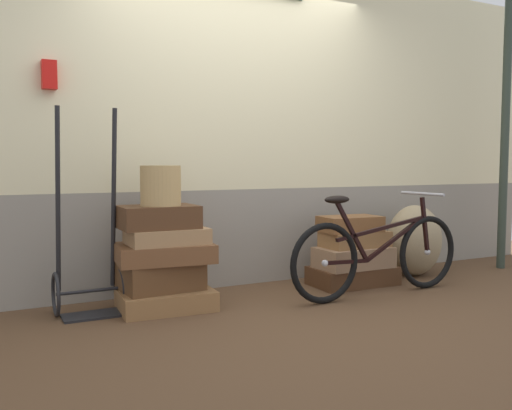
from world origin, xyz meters
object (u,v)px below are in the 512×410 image
object	(u,v)px
wicker_basket	(161,186)
luggage_trolley	(88,268)
suitcase_6	(354,257)
burlap_sack	(414,240)
suitcase_1	(161,275)
suitcase_4	(158,217)
suitcase_3	(167,236)
suitcase_0	(166,300)
suitcase_5	(353,276)
bicycle	(378,254)
suitcase_2	(165,253)
suitcase_8	(350,224)
suitcase_7	(355,239)

from	to	relation	value
wicker_basket	luggage_trolley	world-z (taller)	luggage_trolley
suitcase_6	burlap_sack	bearing A→B (deg)	6.33
suitcase_1	suitcase_4	world-z (taller)	suitcase_4
burlap_sack	wicker_basket	bearing A→B (deg)	-178.41
suitcase_3	luggage_trolley	xyz separation A→B (m)	(-0.52, 0.13, -0.21)
suitcase_0	suitcase_3	xyz separation A→B (m)	(0.02, 0.02, 0.45)
suitcase_5	bicycle	bearing A→B (deg)	-96.91
suitcase_0	burlap_sack	bearing A→B (deg)	5.90
suitcase_3	wicker_basket	bearing A→B (deg)	178.66
wicker_basket	suitcase_5	bearing A→B (deg)	0.39
wicker_basket	burlap_sack	xyz separation A→B (m)	(2.44, 0.07, -0.55)
suitcase_4	suitcase_6	size ratio (longest dim) A/B	0.85
suitcase_6	suitcase_0	bearing A→B (deg)	179.84
suitcase_2	burlap_sack	world-z (taller)	burlap_sack
suitcase_6	bicycle	bearing A→B (deg)	-97.28
suitcase_0	suitcase_8	size ratio (longest dim) A/B	1.29
suitcase_3	suitcase_5	world-z (taller)	suitcase_3
suitcase_2	suitcase_5	xyz separation A→B (m)	(1.67, 0.01, -0.32)
suitcase_8	suitcase_2	bearing A→B (deg)	-175.36
bicycle	suitcase_2	bearing A→B (deg)	166.07
luggage_trolley	wicker_basket	bearing A→B (deg)	-14.51
suitcase_0	suitcase_5	distance (m)	1.67
suitcase_4	suitcase_5	xyz separation A→B (m)	(1.71, -0.01, -0.58)
suitcase_6	luggage_trolley	xyz separation A→B (m)	(-2.16, 0.14, 0.08)
suitcase_7	bicycle	distance (m)	0.41
suitcase_5	suitcase_7	world-z (taller)	suitcase_7
suitcase_3	bicycle	world-z (taller)	bicycle
suitcase_4	burlap_sack	bearing A→B (deg)	2.50
suitcase_8	wicker_basket	distance (m)	1.70
suitcase_4	suitcase_5	distance (m)	1.81
suitcase_1	suitcase_7	bearing A→B (deg)	-4.35
suitcase_1	wicker_basket	xyz separation A→B (m)	(-0.00, -0.03, 0.64)
suitcase_0	suitcase_6	distance (m)	1.67
suitcase_8	suitcase_3	bearing A→B (deg)	-175.05
suitcase_1	suitcase_2	size ratio (longest dim) A/B	0.82
suitcase_6	suitcase_8	world-z (taller)	suitcase_8
suitcase_6	suitcase_4	bearing A→B (deg)	178.60
suitcase_1	bicycle	bearing A→B (deg)	-17.99
suitcase_6	suitcase_5	bearing A→B (deg)	60.55
suitcase_4	suitcase_7	distance (m)	1.75
wicker_basket	suitcase_6	bearing A→B (deg)	-0.65
wicker_basket	luggage_trolley	size ratio (longest dim) A/B	0.20
suitcase_0	suitcase_7	distance (m)	1.72
suitcase_6	suitcase_8	xyz separation A→B (m)	(-0.02, 0.03, 0.28)
suitcase_1	luggage_trolley	world-z (taller)	luggage_trolley
suitcase_4	luggage_trolley	xyz separation A→B (m)	(-0.47, 0.11, -0.34)
luggage_trolley	bicycle	world-z (taller)	luggage_trolley
suitcase_1	burlap_sack	xyz separation A→B (m)	(2.44, 0.04, 0.09)
wicker_basket	suitcase_3	bearing A→B (deg)	-3.12
suitcase_8	luggage_trolley	xyz separation A→B (m)	(-2.15, 0.11, -0.21)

